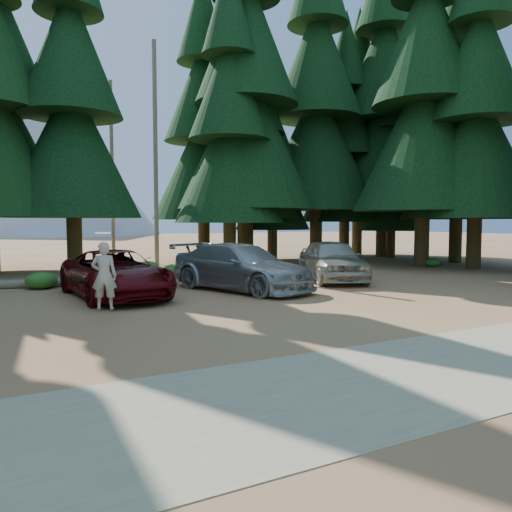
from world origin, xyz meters
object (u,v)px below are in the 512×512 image
Objects in this scene: log_mid at (272,270)px; log_right at (252,273)px; red_pickup at (115,274)px; silver_minivan_center at (241,267)px; silver_minivan_right at (332,260)px; frisbee_player at (104,275)px; log_left at (13,284)px.

log_right is at bearing -107.50° from log_mid.
silver_minivan_center reaches higher than red_pickup.
silver_minivan_right is 2.66× the size of frisbee_player.
log_left is (-2.76, 3.74, -0.58)m from red_pickup.
frisbee_player is (-1.04, -3.58, 0.36)m from red_pickup.
log_right is (2.42, 3.80, -0.66)m from silver_minivan_center.
frisbee_player is 0.63× the size of log_mid.
log_mid is at bearing 23.05° from red_pickup.
silver_minivan_center is 1.90× the size of log_mid.
red_pickup is 1.25× the size of log_left.
red_pickup is 9.00m from log_mid.
log_left reaches higher than log_mid.
log_right reaches higher than log_mid.
log_left is (-6.93, 4.17, -0.65)m from silver_minivan_center.
frisbee_player is at bearing -136.68° from silver_minivan_right.
frisbee_player reaches higher than log_right.
log_right is (9.36, -0.38, -0.01)m from log_left.
red_pickup is at bearing -86.89° from frisbee_player.
red_pickup is 7.42m from log_right.
log_mid is 0.65× the size of log_right.
silver_minivan_center is at bearing -9.97° from red_pickup.
log_left is 10.76m from log_mid.
silver_minivan_center is (4.17, -0.43, 0.06)m from red_pickup.
log_left is 9.36m from log_right.
silver_minivan_center is at bearing -149.09° from silver_minivan_right.
silver_minivan_right is 1.68× the size of log_mid.
log_left is at bearing -175.59° from silver_minivan_right.
frisbee_player reaches higher than silver_minivan_center.
silver_minivan_center is 1.24× the size of log_right.
red_pickup reaches higher than log_mid.
frisbee_player reaches higher than red_pickup.
silver_minivan_right reaches higher than log_mid.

